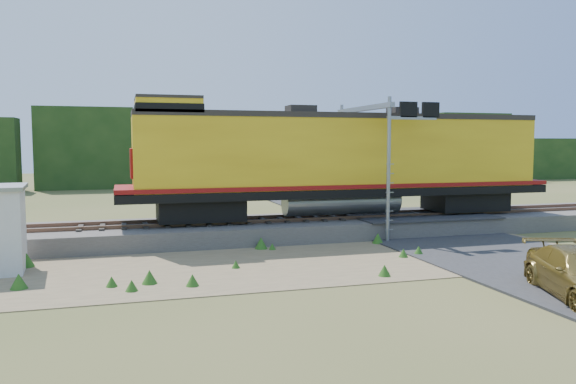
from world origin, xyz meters
name	(u,v)px	position (x,y,z in m)	size (l,w,h in m)	color
ground	(326,262)	(0.00, 0.00, 0.00)	(140.00, 140.00, 0.00)	#475123
ballast	(282,228)	(0.00, 6.00, 0.40)	(70.00, 5.00, 0.80)	slate
rails	(282,218)	(0.00, 6.00, 0.88)	(70.00, 1.54, 0.16)	brown
dirt_shoulder	(271,262)	(-2.00, 0.50, 0.01)	(26.00, 8.00, 0.03)	#8C7754
road	(476,247)	(7.00, 0.74, 0.09)	(7.00, 66.00, 0.86)	#38383A
tree_line_north	(196,157)	(0.00, 38.00, 3.07)	(130.00, 3.00, 6.50)	#183413
weed_clumps	(233,268)	(-3.50, 0.10, 0.00)	(15.00, 6.20, 0.56)	#2C5E1A
locomotive	(336,159)	(2.73, 6.00, 3.66)	(21.22, 3.24, 5.47)	black
signal_gantry	(375,133)	(4.43, 5.36, 4.90)	(2.57, 6.20, 6.48)	gray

